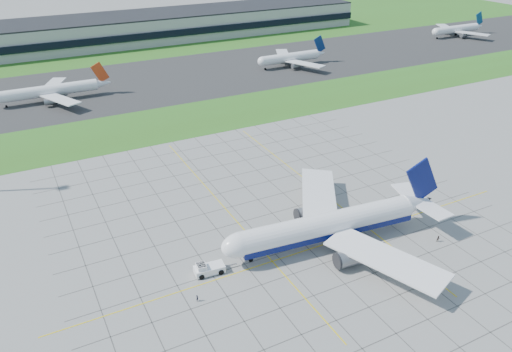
{
  "coord_description": "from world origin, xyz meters",
  "views": [
    {
      "loc": [
        -55.36,
        -81.18,
        70.03
      ],
      "look_at": [
        -0.17,
        24.88,
        7.0
      ],
      "focal_mm": 35.0,
      "sensor_mm": 36.0,
      "label": 1
    }
  ],
  "objects": [
    {
      "name": "ground",
      "position": [
        0.0,
        0.0,
        0.0
      ],
      "size": [
        1400.0,
        1400.0,
        0.0
      ],
      "primitive_type": "plane",
      "color": "gray",
      "rests_on": "ground"
    },
    {
      "name": "grass_median",
      "position": [
        0.0,
        90.0,
        0.02
      ],
      "size": [
        700.0,
        35.0,
        0.04
      ],
      "primitive_type": "cube",
      "color": "#32621C",
      "rests_on": "ground"
    },
    {
      "name": "asphalt_taxiway",
      "position": [
        0.0,
        145.0,
        0.03
      ],
      "size": [
        700.0,
        75.0,
        0.04
      ],
      "primitive_type": "cube",
      "color": "#383838",
      "rests_on": "ground"
    },
    {
      "name": "grass_far",
      "position": [
        0.0,
        255.0,
        0.02
      ],
      "size": [
        700.0,
        145.0,
        0.04
      ],
      "primitive_type": "cube",
      "color": "#32621C",
      "rests_on": "ground"
    },
    {
      "name": "apron_markings",
      "position": [
        0.43,
        11.09,
        0.02
      ],
      "size": [
        120.0,
        130.0,
        0.03
      ],
      "color": "#474744",
      "rests_on": "ground"
    },
    {
      "name": "terminal",
      "position": [
        40.0,
        229.87,
        7.89
      ],
      "size": [
        260.0,
        43.0,
        15.8
      ],
      "color": "#B7B7B2",
      "rests_on": "ground"
    },
    {
      "name": "airliner",
      "position": [
        5.51,
        -1.75,
        4.95
      ],
      "size": [
        57.5,
        58.01,
        18.11
      ],
      "rotation": [
        0.0,
        0.0,
        -0.1
      ],
      "color": "white",
      "rests_on": "ground"
    },
    {
      "name": "pushback_tug",
      "position": [
        -24.56,
        0.88,
        1.2
      ],
      "size": [
        9.84,
        3.97,
        2.71
      ],
      "rotation": [
        0.0,
        0.0,
        -0.1
      ],
      "color": "white",
      "rests_on": "ground"
    },
    {
      "name": "crew_near",
      "position": [
        -29.94,
        -6.42,
        0.77
      ],
      "size": [
        0.67,
        0.63,
        1.54
      ],
      "primitive_type": "imported",
      "rotation": [
        0.0,
        0.0,
        0.64
      ],
      "color": "black",
      "rests_on": "ground"
    },
    {
      "name": "crew_far",
      "position": [
        29.17,
        -13.73,
        0.82
      ],
      "size": [
        0.95,
        0.84,
        1.64
      ],
      "primitive_type": "imported",
      "rotation": [
        0.0,
        0.0,
        -0.32
      ],
      "color": "black",
      "rests_on": "ground"
    },
    {
      "name": "distant_jet_1",
      "position": [
        -38.8,
        136.84,
        4.49
      ],
      "size": [
        44.78,
        42.66,
        14.08
      ],
      "color": "white",
      "rests_on": "ground"
    },
    {
      "name": "distant_jet_2",
      "position": [
        78.36,
        136.89,
        4.49
      ],
      "size": [
        37.84,
        42.66,
        14.08
      ],
      "color": "white",
      "rests_on": "ground"
    },
    {
      "name": "distant_jet_3",
      "position": [
        209.47,
        148.79,
        4.49
      ],
      "size": [
        40.96,
        42.66,
        14.08
      ],
      "color": "white",
      "rests_on": "ground"
    }
  ]
}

